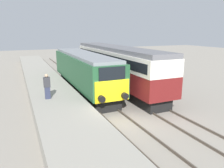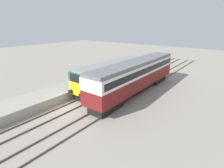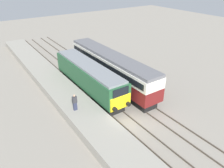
{
  "view_description": "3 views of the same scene",
  "coord_description": "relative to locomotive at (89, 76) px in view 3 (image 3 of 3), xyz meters",
  "views": [
    {
      "loc": [
        -5.72,
        -11.78,
        5.66
      ],
      "look_at": [
        0.0,
        1.16,
        2.21
      ],
      "focal_mm": 35.0,
      "sensor_mm": 36.0,
      "label": 1
    },
    {
      "loc": [
        13.77,
        -10.64,
        8.4
      ],
      "look_at": [
        1.7,
        5.16,
        1.6
      ],
      "focal_mm": 28.0,
      "sensor_mm": 36.0,
      "label": 2
    },
    {
      "loc": [
        -11.2,
        -13.8,
        13.58
      ],
      "look_at": [
        1.7,
        5.16,
        1.6
      ],
      "focal_mm": 35.0,
      "sensor_mm": 36.0,
      "label": 3
    }
  ],
  "objects": [
    {
      "name": "ground_plane",
      "position": [
        0.0,
        -7.7,
        -2.05
      ],
      "size": [
        120.0,
        120.0,
        0.0
      ],
      "primitive_type": "plane",
      "color": "gray"
    },
    {
      "name": "rails_near_track",
      "position": [
        0.0,
        -2.7,
        -1.98
      ],
      "size": [
        1.51,
        60.0,
        0.14
      ],
      "color": "#4C4238",
      "rests_on": "ground_plane"
    },
    {
      "name": "person_on_platform",
      "position": [
        -3.91,
        -4.19,
        -0.15
      ],
      "size": [
        0.44,
        0.26,
        1.78
      ],
      "color": "#2D334C",
      "rests_on": "platform_left"
    },
    {
      "name": "platform_left",
      "position": [
        -3.3,
        0.3,
        -1.54
      ],
      "size": [
        3.5,
        50.0,
        1.01
      ],
      "color": "#9E998C",
      "rests_on": "ground_plane"
    },
    {
      "name": "rails_far_track",
      "position": [
        3.4,
        -2.7,
        -1.98
      ],
      "size": [
        1.5,
        60.0,
        0.14
      ],
      "color": "#4C4238",
      "rests_on": "ground_plane"
    },
    {
      "name": "locomotive",
      "position": [
        0.0,
        0.0,
        0.0
      ],
      "size": [
        2.7,
        13.58,
        3.67
      ],
      "color": "black",
      "rests_on": "ground_plane"
    },
    {
      "name": "passenger_carriage",
      "position": [
        3.4,
        0.27,
        0.47
      ],
      "size": [
        2.75,
        16.48,
        4.18
      ],
      "color": "black",
      "rests_on": "ground_plane"
    }
  ]
}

